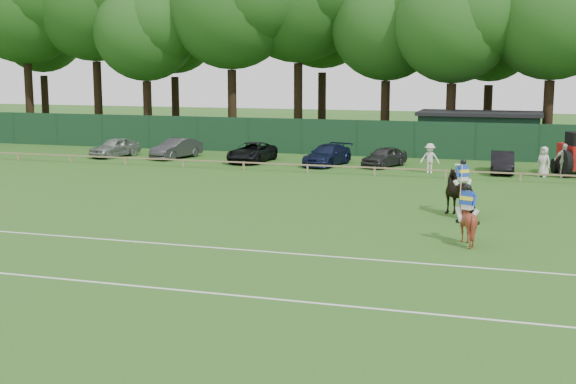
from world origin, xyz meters
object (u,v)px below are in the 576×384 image
at_px(horse_chestnut, 467,222).
at_px(estate_black, 502,162).
at_px(sedan_grey, 176,148).
at_px(hatch_grey, 384,157).
at_px(sedan_silver, 115,147).
at_px(suv_black, 252,152).
at_px(utility_shed, 479,133).
at_px(sedan_navy, 327,155).
at_px(spectator_right, 544,162).
at_px(spectator_mid, 564,160).
at_px(spectator_left, 430,158).
at_px(horse_dark, 462,194).

bearing_deg(horse_chestnut, estate_black, -68.98).
height_order(sedan_grey, estate_black, sedan_grey).
height_order(sedan_grey, hatch_grey, sedan_grey).
bearing_deg(sedan_silver, suv_black, 16.12).
distance_m(horse_chestnut, suv_black, 24.66).
bearing_deg(utility_shed, sedan_grey, -157.75).
relative_size(sedan_navy, spectator_right, 2.58).
height_order(sedan_grey, utility_shed, utility_shed).
height_order(sedan_silver, hatch_grey, sedan_silver).
xyz_separation_m(hatch_grey, spectator_mid, (10.44, -1.37, 0.33)).
bearing_deg(sedan_grey, utility_shed, 36.54).
relative_size(spectator_left, utility_shed, 0.21).
bearing_deg(horse_dark, sedan_navy, -98.09).
height_order(estate_black, spectator_left, spectator_left).
height_order(estate_black, utility_shed, utility_shed).
relative_size(horse_dark, sedan_grey, 0.55).
bearing_deg(horse_dark, horse_chestnut, 54.72).
height_order(horse_chestnut, hatch_grey, horse_chestnut).
height_order(sedan_silver, sedan_navy, sedan_silver).
height_order(sedan_navy, spectator_right, spectator_right).
distance_m(horse_dark, spectator_right, 13.36).
height_order(horse_dark, suv_black, horse_dark).
height_order(horse_chestnut, spectator_left, spectator_left).
bearing_deg(suv_black, hatch_grey, 4.45).
bearing_deg(spectator_right, suv_black, -151.29).
bearing_deg(horse_chestnut, sedan_navy, -39.78).
distance_m(horse_chestnut, hatch_grey, 20.75).
height_order(sedan_silver, sedan_grey, sedan_grey).
bearing_deg(spectator_left, horse_dark, -85.27).
bearing_deg(sedan_silver, horse_dark, -14.68).
relative_size(horse_chestnut, spectator_mid, 0.82).
xyz_separation_m(horse_chestnut, spectator_right, (2.83, 18.05, 0.08)).
bearing_deg(sedan_grey, spectator_mid, 10.80).
bearing_deg(spectator_right, utility_shed, 146.44).
bearing_deg(sedan_silver, sedan_grey, 22.19).
bearing_deg(horse_chestnut, horse_dark, -60.75).
distance_m(sedan_silver, hatch_grey, 18.60).
xyz_separation_m(spectator_left, utility_shed, (2.14, 10.05, 0.67)).
relative_size(spectator_left, spectator_mid, 0.91).
distance_m(sedan_navy, spectator_right, 12.98).
xyz_separation_m(estate_black, spectator_right, (2.28, -1.02, 0.24)).
relative_size(horse_dark, estate_black, 0.59).
bearing_deg(utility_shed, spectator_right, -66.69).
distance_m(estate_black, spectator_left, 4.27).
xyz_separation_m(horse_dark, estate_black, (1.14, 13.94, -0.32)).
distance_m(suv_black, utility_shed, 16.16).
distance_m(spectator_mid, spectator_right, 1.12).
height_order(sedan_navy, spectator_left, spectator_left).
xyz_separation_m(estate_black, spectator_mid, (3.36, -0.75, 0.33)).
xyz_separation_m(sedan_silver, spectator_left, (21.63, -1.59, 0.21)).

